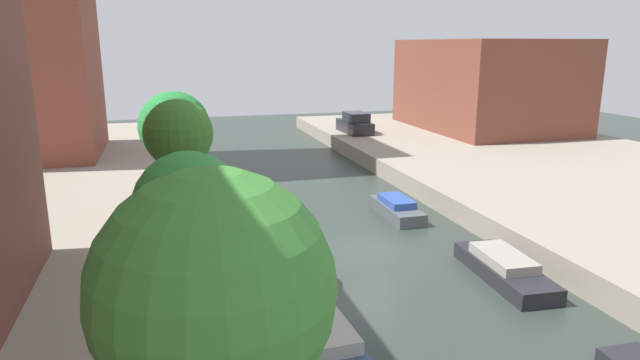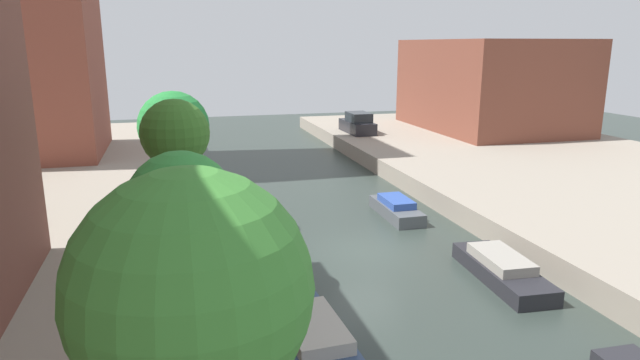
{
  "view_description": "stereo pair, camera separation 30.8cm",
  "coord_description": "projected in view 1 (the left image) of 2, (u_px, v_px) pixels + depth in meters",
  "views": [
    {
      "loc": [
        -7.13,
        -18.48,
        7.69
      ],
      "look_at": [
        -0.11,
        6.03,
        1.36
      ],
      "focal_mm": 30.8,
      "sensor_mm": 36.0,
      "label": 1
    },
    {
      "loc": [
        -6.84,
        -18.56,
        7.69
      ],
      "look_at": [
        -0.11,
        6.03,
        1.36
      ],
      "focal_mm": 30.8,
      "sensor_mm": 36.0,
      "label": 2
    }
  ],
  "objects": [
    {
      "name": "ground_plane",
      "position": [
        366.0,
        251.0,
        21.0
      ],
      "size": [
        84.0,
        84.0,
        0.0
      ],
      "primitive_type": "plane",
      "color": "#2D3833"
    },
    {
      "name": "moored_boat_left_2",
      "position": [
        319.0,
        341.0,
        13.84
      ],
      "size": [
        1.78,
        4.65,
        0.98
      ],
      "color": "#33476B",
      "rests_on": "ground_plane"
    },
    {
      "name": "low_block_right",
      "position": [
        486.0,
        85.0,
        44.1
      ],
      "size": [
        10.0,
        13.95,
        7.04
      ],
      "primitive_type": "cube",
      "color": "brown",
      "rests_on": "quay_right"
    },
    {
      "name": "street_tree_0",
      "position": [
        214.0,
        294.0,
        5.8
      ],
      "size": [
        2.63,
        2.63,
        5.49
      ],
      "color": "brown",
      "rests_on": "quay_left"
    },
    {
      "name": "street_tree_1",
      "position": [
        189.0,
        207.0,
        11.54
      ],
      "size": [
        2.35,
        2.35,
        4.55
      ],
      "color": "brown",
      "rests_on": "quay_left"
    },
    {
      "name": "moored_boat_left_3",
      "position": [
        274.0,
        231.0,
        22.11
      ],
      "size": [
        1.43,
        3.85,
        0.86
      ],
      "color": "#232328",
      "rests_on": "ground_plane"
    },
    {
      "name": "moored_boat_right_2",
      "position": [
        504.0,
        268.0,
        18.42
      ],
      "size": [
        1.79,
        4.64,
        0.88
      ],
      "color": "#232328",
      "rests_on": "ground_plane"
    },
    {
      "name": "street_tree_2",
      "position": [
        179.0,
        136.0,
        16.24
      ],
      "size": [
        2.05,
        2.05,
        5.14
      ],
      "color": "brown",
      "rests_on": "quay_left"
    },
    {
      "name": "parked_car",
      "position": [
        355.0,
        124.0,
        42.48
      ],
      "size": [
        1.77,
        4.13,
        1.6
      ],
      "color": "black",
      "rests_on": "quay_right"
    },
    {
      "name": "moored_boat_right_3",
      "position": [
        397.0,
        208.0,
        25.14
      ],
      "size": [
        1.33,
        3.77,
        0.88
      ],
      "color": "#4C5156",
      "rests_on": "ground_plane"
    },
    {
      "name": "street_tree_3",
      "position": [
        174.0,
        127.0,
        21.74
      ],
      "size": [
        2.82,
        2.82,
        4.92
      ],
      "color": "brown",
      "rests_on": "quay_left"
    }
  ]
}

